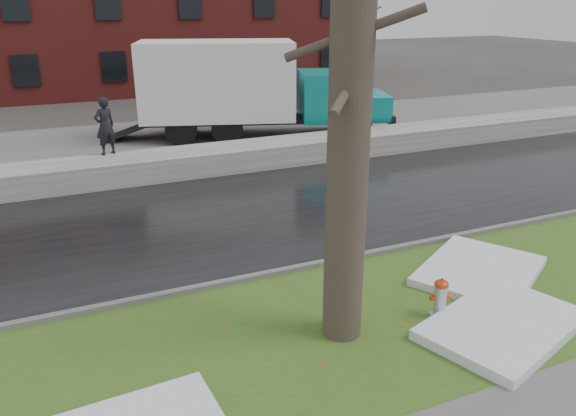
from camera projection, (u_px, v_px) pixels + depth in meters
name	position (u px, v px, depth m)	size (l,w,h in m)	color
ground	(309.00, 296.00, 10.60)	(120.00, 120.00, 0.00)	#47423D
verge	(341.00, 329.00, 9.52)	(60.00, 4.50, 0.04)	#33511B
road	(233.00, 216.00, 14.45)	(60.00, 7.00, 0.03)	black
parking_lot	(163.00, 143.00, 21.74)	(60.00, 9.00, 0.03)	slate
curb	(287.00, 271.00, 11.44)	(60.00, 0.15, 0.14)	slate
snowbank	(191.00, 162.00, 17.93)	(60.00, 1.60, 0.75)	#BCB6AC
brick_building	(131.00, 3.00, 35.31)	(26.00, 12.00, 10.00)	maroon
bg_tree_right	(371.00, 31.00, 36.04)	(1.40, 1.62, 6.50)	brown
fire_hydrant	(440.00, 296.00, 9.71)	(0.37, 0.35, 0.75)	#AFB2B8
tree	(351.00, 90.00, 7.99)	(1.59, 1.73, 7.98)	brown
box_truck	(248.00, 87.00, 22.05)	(11.30, 5.41, 3.77)	black
worker	(105.00, 126.00, 17.08)	(0.64, 0.42, 1.76)	black
snow_patch_near	(479.00, 271.00, 11.33)	(2.60, 2.00, 0.16)	white
snow_patch_side	(503.00, 325.00, 9.43)	(2.80, 1.80, 0.18)	white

